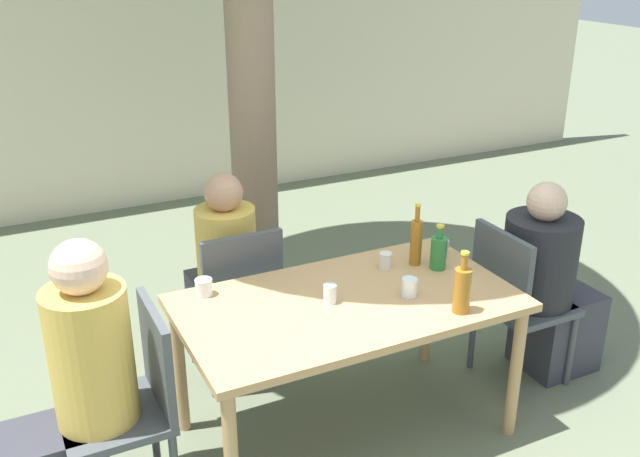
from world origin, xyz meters
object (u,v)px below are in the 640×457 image
(green_bottle_2, at_px, (439,252))
(drinking_glass_1, at_px, (204,287))
(person_seated_0, at_px, (76,402))
(patio_chair_1, at_px, (514,296))
(patio_chair_0, at_px, (134,397))
(person_seated_1, at_px, (548,288))
(drinking_glass_0, at_px, (385,261))
(person_seated_2, at_px, (223,278))
(amber_bottle_1, at_px, (462,289))
(dining_table_front, at_px, (348,314))
(patio_chair_2, at_px, (237,295))
(amber_bottle_0, at_px, (416,241))
(drinking_glass_3, at_px, (443,248))
(drinking_glass_2, at_px, (409,287))
(drinking_glass_4, at_px, (330,294))

(green_bottle_2, distance_m, drinking_glass_1, 1.20)
(person_seated_0, bearing_deg, green_bottle_2, 92.99)
(patio_chair_1, bearing_deg, patio_chair_0, 90.00)
(person_seated_1, xyz_separation_m, drinking_glass_0, (-0.93, 0.22, 0.27))
(person_seated_2, bearing_deg, amber_bottle_1, 120.24)
(dining_table_front, height_order, person_seated_1, person_seated_1)
(green_bottle_2, bearing_deg, person_seated_0, -177.01)
(person_seated_0, bearing_deg, dining_table_front, 90.00)
(patio_chair_1, bearing_deg, person_seated_1, -90.00)
(patio_chair_1, bearing_deg, patio_chair_2, 63.42)
(person_seated_2, height_order, amber_bottle_1, person_seated_2)
(dining_table_front, relative_size, drinking_glass_0, 18.81)
(drinking_glass_0, bearing_deg, person_seated_0, -172.27)
(drinking_glass_0, height_order, drinking_glass_1, drinking_glass_0)
(patio_chair_2, distance_m, person_seated_2, 0.24)
(amber_bottle_0, bearing_deg, person_seated_1, -14.03)
(drinking_glass_3, bearing_deg, patio_chair_0, -172.92)
(dining_table_front, bearing_deg, green_bottle_2, 9.48)
(dining_table_front, bearing_deg, drinking_glass_2, -19.69)
(person_seated_0, distance_m, drinking_glass_1, 0.78)
(patio_chair_2, distance_m, drinking_glass_4, 0.75)
(green_bottle_2, xyz_separation_m, drinking_glass_1, (-1.17, 0.25, -0.05))
(drinking_glass_0, distance_m, drinking_glass_3, 0.35)
(person_seated_0, height_order, amber_bottle_1, person_seated_0)
(person_seated_1, xyz_separation_m, drinking_glass_3, (-0.58, 0.21, 0.27))
(drinking_glass_1, relative_size, drinking_glass_4, 0.91)
(patio_chair_2, height_order, drinking_glass_1, patio_chair_2)
(person_seated_2, height_order, drinking_glass_0, person_seated_2)
(amber_bottle_1, relative_size, drinking_glass_4, 3.26)
(amber_bottle_1, relative_size, drinking_glass_3, 3.30)
(drinking_glass_3, bearing_deg, person_seated_1, -20.21)
(person_seated_1, relative_size, drinking_glass_2, 12.56)
(person_seated_1, xyz_separation_m, amber_bottle_1, (-0.86, -0.33, 0.34))
(patio_chair_0, relative_size, drinking_glass_1, 11.10)
(person_seated_0, relative_size, amber_bottle_0, 3.84)
(drinking_glass_3, bearing_deg, drinking_glass_2, -142.77)
(person_seated_0, bearing_deg, amber_bottle_0, 96.20)
(patio_chair_1, relative_size, green_bottle_2, 3.85)
(patio_chair_2, xyz_separation_m, person_seated_1, (1.58, -0.67, -0.00))
(person_seated_0, height_order, drinking_glass_1, person_seated_0)
(amber_bottle_0, distance_m, drinking_glass_0, 0.19)
(person_seated_2, relative_size, drinking_glass_3, 13.04)
(patio_chair_2, bearing_deg, drinking_glass_3, 155.35)
(amber_bottle_1, relative_size, drinking_glass_0, 3.54)
(person_seated_0, height_order, person_seated_1, person_seated_0)
(patio_chair_2, bearing_deg, drinking_glass_2, 127.56)
(person_seated_0, bearing_deg, drinking_glass_3, 96.24)
(person_seated_2, relative_size, drinking_glass_2, 12.82)
(patio_chair_2, distance_m, drinking_glass_3, 1.14)
(patio_chair_2, xyz_separation_m, amber_bottle_0, (0.82, -0.48, 0.35))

